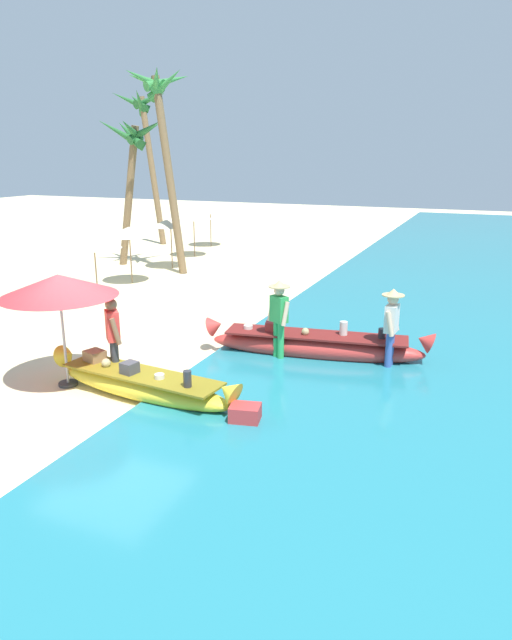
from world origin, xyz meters
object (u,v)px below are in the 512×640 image
palm_tree_leaning_seaward (161,112)px  palm_tree_mid_cluster (132,151)px  person_tourist_customer (113,337)px  palm_tree_tall_inland (145,125)px  boat_yellow_foreground (141,384)px  person_vendor_assistant (391,324)px  cooler_box (245,416)px  person_vendor_hatted (279,315)px  boat_red_midground (315,345)px  patio_umbrella_large (59,286)px

palm_tree_leaning_seaward → palm_tree_mid_cluster: (-1.66, 0.60, -1.28)m
person_tourist_customer → palm_tree_tall_inland: 18.64m
boat_yellow_foreground → palm_tree_leaning_seaward: bearing=119.0°
person_tourist_customer → person_vendor_assistant: person_vendor_assistant is taller
palm_tree_leaning_seaward → cooler_box: (7.74, -10.36, -5.44)m
person_vendor_hatted → palm_tree_mid_cluster: size_ratio=0.31×
palm_tree_tall_inland → boat_red_midground: bearing=-46.0°
person_vendor_hatted → person_tourist_customer: (-2.41, -2.35, -0.07)m
person_vendor_hatted → cooler_box: person_vendor_hatted is taller
palm_tree_mid_cluster → cooler_box: palm_tree_mid_cluster is taller
person_vendor_hatted → person_tourist_customer: size_ratio=1.04×
boat_yellow_foreground → patio_umbrella_large: (-1.62, -0.04, 1.65)m
person_vendor_assistant → palm_tree_mid_cluster: 13.84m
person_tourist_customer → patio_umbrella_large: (-0.82, -0.40, 0.98)m
person_vendor_hatted → person_vendor_assistant: bearing=9.9°
boat_yellow_foreground → patio_umbrella_large: size_ratio=1.89×
person_tourist_customer → palm_tree_leaning_seaward: palm_tree_leaning_seaward is taller
boat_yellow_foreground → cooler_box: boat_yellow_foreground is taller
palm_tree_tall_inland → person_vendor_hatted: bearing=-48.5°
person_vendor_assistant → palm_tree_leaning_seaward: bearing=143.5°
person_vendor_hatted → person_vendor_assistant: 2.27m
boat_yellow_foreground → palm_tree_tall_inland: bearing=122.3°
boat_red_midground → person_vendor_assistant: person_vendor_assistant is taller
person_vendor_hatted → person_tourist_customer: 3.37m
person_vendor_hatted → palm_tree_tall_inland: palm_tree_tall_inland is taller
boat_red_midground → person_tourist_customer: (-3.08, -2.79, 0.64)m
boat_yellow_foreground → palm_tree_tall_inland: size_ratio=0.57×
boat_yellow_foreground → boat_red_midground: size_ratio=0.83×
patio_umbrella_large → person_vendor_hatted: bearing=40.5°
boat_yellow_foreground → boat_red_midground: boat_red_midground is taller
person_tourist_customer → palm_tree_tall_inland: palm_tree_tall_inland is taller
palm_tree_leaning_seaward → patio_umbrella_large: bearing=-68.6°
person_tourist_customer → person_vendor_assistant: size_ratio=0.99×
person_vendor_hatted → palm_tree_mid_cluster: 12.36m
person_vendor_assistant → boat_red_midground: bearing=178.4°
person_tourist_customer → palm_tree_leaning_seaward: 11.79m
boat_red_midground → person_tourist_customer: 4.20m
palm_tree_tall_inland → person_tourist_customer: bearing=-59.3°
palm_tree_mid_cluster → person_tourist_customer: bearing=-58.0°
person_vendor_hatted → boat_yellow_foreground: bearing=-120.5°
boat_yellow_foreground → palm_tree_mid_cluster: palm_tree_mid_cluster is taller
person_vendor_hatted → person_vendor_assistant: person_vendor_hatted is taller
person_vendor_assistant → palm_tree_leaning_seaward: size_ratio=0.24×
cooler_box → patio_umbrella_large: bearing=164.1°
person_vendor_hatted → patio_umbrella_large: patio_umbrella_large is taller
patio_umbrella_large → palm_tree_leaning_seaward: 11.47m
boat_red_midground → palm_tree_mid_cluster: 12.79m
person_vendor_assistant → palm_tree_mid_cluster: size_ratio=0.30×
person_tourist_customer → person_vendor_assistant: (4.65, 2.74, 0.03)m
person_vendor_hatted → patio_umbrella_large: bearing=-139.5°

